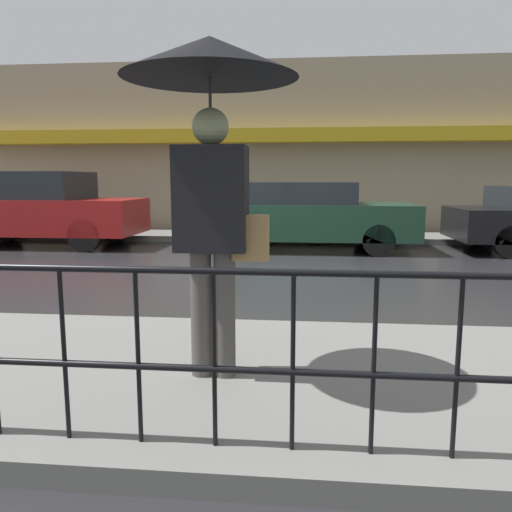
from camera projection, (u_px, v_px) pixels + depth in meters
name	position (u px, v px, depth m)	size (l,w,h in m)	color
ground_plane	(255.00, 270.00, 8.24)	(80.00, 80.00, 0.00)	#262628
sidewalk_near	(188.00, 377.00, 3.58)	(28.00, 2.54, 0.14)	slate
sidewalk_far	(272.00, 236.00, 12.59)	(28.00, 1.96, 0.14)	slate
lane_marking	(255.00, 269.00, 8.24)	(25.20, 0.12, 0.01)	gold
building_storefront	(276.00, 148.00, 13.33)	(28.00, 0.85, 4.58)	gray
railing_foreground	(137.00, 332.00, 2.48)	(12.00, 0.04, 0.92)	black
pedestrian	(211.00, 111.00, 3.18)	(1.13, 1.13, 2.22)	#4C4742
car_red	(39.00, 209.00, 11.09)	(4.39, 1.86, 1.64)	maroon
car_dark_green	(305.00, 215.00, 10.53)	(4.43, 1.92, 1.42)	#193828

